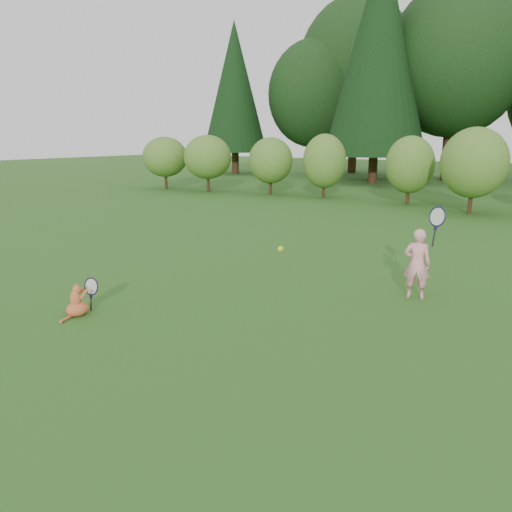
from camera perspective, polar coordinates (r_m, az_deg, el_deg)
The scene contains 6 objects.
ground at distance 7.63m, azimuth -4.59°, elevation -6.10°, with size 100.00×100.00×0.00m, color #285718.
shrub_row at distance 19.20m, azimuth 20.20°, elevation 9.24°, with size 28.00×3.00×2.80m, color #486B21, non-canonical shape.
woodland_backdrop at distance 29.41m, azimuth 26.20°, elevation 21.89°, with size 48.00×10.00×15.00m, color black, non-canonical shape.
child at distance 8.37m, azimuth 17.99°, elevation -0.69°, with size 0.66×0.42×1.71m.
cat at distance 7.75m, azimuth -19.75°, elevation -4.66°, with size 0.35×0.63×0.65m.
tennis_ball at distance 6.86m, azimuth 2.82°, elevation 0.83°, with size 0.08×0.08×0.08m.
Camera 1 is at (4.45, -5.65, 2.55)m, focal length 35.00 mm.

